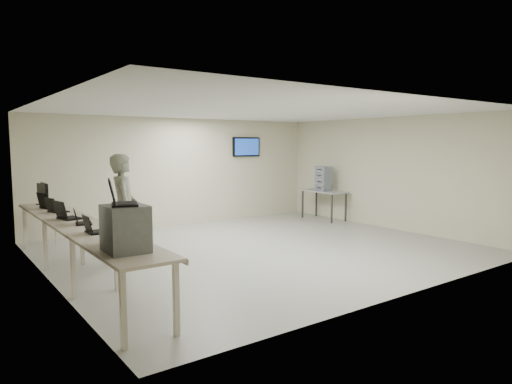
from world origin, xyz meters
TOP-DOWN VIEW (x-y plane):
  - room at (0.03, 0.06)m, footprint 8.01×7.01m
  - workbench at (-3.59, 0.00)m, footprint 0.76×6.00m
  - equipment_box at (-3.65, -2.29)m, footprint 0.46×0.52m
  - laptop_on_box at (-3.71, -2.29)m, footprint 0.43×0.46m
  - laptop_0 at (-3.63, -1.81)m, footprint 0.30×0.37m
  - laptop_1 at (-3.65, -0.98)m, footprint 0.27×0.33m
  - laptop_2 at (-3.59, -0.15)m, footprint 0.32×0.36m
  - laptop_3 at (-3.65, 0.48)m, footprint 0.40×0.45m
  - laptop_4 at (-3.61, 1.40)m, footprint 0.37×0.40m
  - laptop_5 at (-3.60, 2.00)m, footprint 0.44×0.47m
  - monitor_near at (-3.60, 2.34)m, footprint 0.21×0.47m
  - monitor_far at (-3.60, 2.75)m, footprint 0.19×0.43m
  - soldier at (-2.64, 0.58)m, footprint 0.66×0.82m
  - side_table at (3.60, 1.90)m, footprint 0.64×1.38m
  - storage_bins at (3.58, 1.90)m, footprint 0.33×0.36m

SIDE VIEW (x-z plane):
  - side_table at x=3.60m, z-range 0.34..1.16m
  - workbench at x=-3.59m, z-range 0.38..1.28m
  - laptop_2 at x=-3.59m, z-range 0.84..1.09m
  - laptop_1 at x=-3.65m, z-range 0.84..1.09m
  - laptop_4 at x=-3.61m, z-range 0.83..1.10m
  - laptop_0 at x=-3.63m, z-range 0.83..1.11m
  - laptop_3 at x=-3.65m, z-range 0.82..1.13m
  - soldier at x=-2.64m, z-range 0.00..1.96m
  - laptop_5 at x=-3.60m, z-range 0.82..1.13m
  - monitor_far at x=-3.60m, z-range 0.94..1.37m
  - equipment_box at x=-3.65m, z-range 0.90..1.44m
  - storage_bins at x=3.58m, z-range 0.83..1.51m
  - monitor_near at x=-3.60m, z-range 0.95..1.41m
  - room at x=0.03m, z-range 0.01..2.82m
  - laptop_on_box at x=-3.71m, z-range 1.36..1.67m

